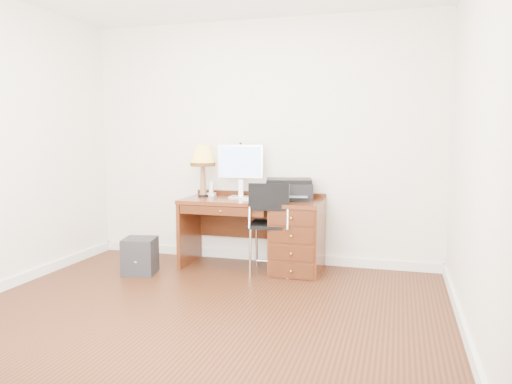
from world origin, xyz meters
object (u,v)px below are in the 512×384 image
(leg_lamp, at_px, (203,159))
(chair, at_px, (270,219))
(phone, at_px, (212,192))
(printer, at_px, (289,189))
(equipment_box, at_px, (140,256))
(monitor, at_px, (241,164))
(desk, at_px, (281,232))

(leg_lamp, xyz_separation_m, chair, (0.85, -0.28, -0.59))
(phone, height_order, chair, chair)
(printer, bearing_deg, phone, 164.61)
(leg_lamp, bearing_deg, chair, -18.58)
(chair, bearing_deg, leg_lamp, 155.15)
(chair, xyz_separation_m, equipment_box, (-1.31, -0.34, -0.40))
(monitor, bearing_deg, phone, 172.72)
(desk, xyz_separation_m, chair, (-0.08, -0.19, 0.17))
(monitor, height_order, equipment_box, monitor)
(desk, height_order, monitor, monitor)
(printer, height_order, chair, printer)
(chair, distance_m, equipment_box, 1.41)
(monitor, xyz_separation_m, printer, (0.55, -0.02, -0.26))
(printer, relative_size, equipment_box, 1.53)
(phone, distance_m, chair, 0.87)
(leg_lamp, bearing_deg, equipment_box, -126.26)
(desk, xyz_separation_m, printer, (0.05, 0.11, 0.45))
(leg_lamp, distance_m, equipment_box, 1.25)
(equipment_box, bearing_deg, printer, 12.47)
(desk, height_order, chair, chair)
(leg_lamp, bearing_deg, printer, 1.40)
(printer, xyz_separation_m, chair, (-0.13, -0.31, -0.28))
(phone, height_order, equipment_box, phone)
(printer, bearing_deg, monitor, 165.07)
(phone, relative_size, equipment_box, 0.46)
(leg_lamp, relative_size, phone, 3.34)
(leg_lamp, relative_size, equipment_box, 1.54)
(monitor, bearing_deg, equipment_box, -147.47)
(printer, height_order, equipment_box, printer)
(printer, distance_m, phone, 0.90)
(monitor, xyz_separation_m, chair, (0.42, -0.33, -0.53))
(monitor, bearing_deg, leg_lamp, -178.93)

